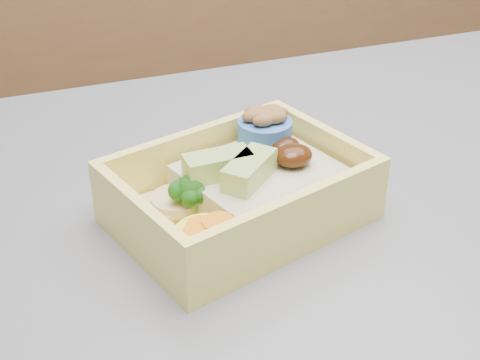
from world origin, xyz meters
name	(u,v)px	position (x,y,z in m)	size (l,w,h in m)	color
bento_box	(244,190)	(0.14, 0.04, 0.94)	(0.20, 0.17, 0.06)	#FFE669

